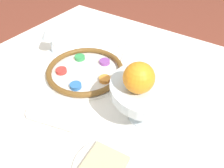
% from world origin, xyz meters
% --- Properties ---
extents(dining_table, '(1.15, 1.06, 0.72)m').
position_xyz_m(dining_table, '(0.00, 0.00, 0.36)').
color(dining_table, white).
rests_on(dining_table, ground_plane).
extents(seder_plate, '(0.29, 0.29, 0.03)m').
position_xyz_m(seder_plate, '(-0.12, 0.04, 0.74)').
color(seder_plate, silver).
rests_on(seder_plate, dining_table).
extents(wine_glass, '(0.07, 0.07, 0.13)m').
position_xyz_m(wine_glass, '(-0.32, 0.07, 0.82)').
color(wine_glass, silver).
rests_on(wine_glass, dining_table).
extents(fruit_stand, '(0.21, 0.21, 0.13)m').
position_xyz_m(fruit_stand, '(0.16, -0.02, 0.83)').
color(fruit_stand, silver).
rests_on(fruit_stand, dining_table).
extents(orange_fruit, '(0.08, 0.08, 0.08)m').
position_xyz_m(orange_fruit, '(0.14, -0.05, 0.89)').
color(orange_fruit, orange).
rests_on(orange_fruit, fruit_stand).
extents(bread_plate, '(0.16, 0.16, 0.02)m').
position_xyz_m(bread_plate, '(0.16, -0.22, 0.73)').
color(bread_plate, silver).
rests_on(bread_plate, dining_table).
extents(napkin_roll, '(0.16, 0.09, 0.05)m').
position_xyz_m(napkin_roll, '(-0.05, -0.19, 0.75)').
color(napkin_roll, white).
rests_on(napkin_roll, dining_table).
extents(fork_left, '(0.08, 0.17, 0.01)m').
position_xyz_m(fork_left, '(-0.11, 0.27, 0.73)').
color(fork_left, silver).
rests_on(fork_left, dining_table).
extents(fork_right, '(0.09, 0.17, 0.01)m').
position_xyz_m(fork_right, '(-0.08, 0.27, 0.73)').
color(fork_right, silver).
rests_on(fork_right, dining_table).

